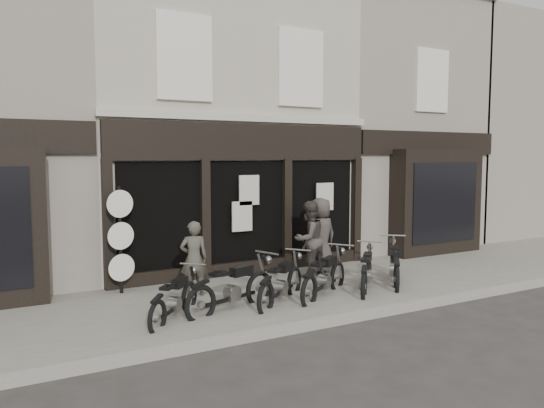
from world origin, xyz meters
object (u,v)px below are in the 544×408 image
motorcycle_3 (325,280)px  motorcycle_1 (233,292)px  motorcycle_5 (395,268)px  man_left (194,258)px  man_right (320,236)px  advert_sign_post (121,244)px  motorcycle_0 (175,303)px  motorcycle_2 (281,286)px  man_centre (309,239)px  motorcycle_4 (367,275)px

motorcycle_3 → motorcycle_1: bearing=146.7°
motorcycle_5 → man_left: size_ratio=1.20×
man_right → advert_sign_post: bearing=-8.7°
motorcycle_0 → advert_sign_post: 2.39m
motorcycle_0 → motorcycle_3: bearing=-47.2°
motorcycle_1 → advert_sign_post: advert_sign_post is taller
motorcycle_3 → man_left: size_ratio=1.25×
motorcycle_2 → advert_sign_post: (-2.74, 2.20, 0.78)m
motorcycle_3 → advert_sign_post: 4.47m
motorcycle_0 → motorcycle_3: (3.34, -0.04, 0.05)m
motorcycle_5 → man_centre: 2.17m
motorcycle_5 → man_centre: (-1.49, 1.46, 0.62)m
motorcycle_0 → man_left: (0.86, 1.26, 0.54)m
motorcycle_0 → motorcycle_4: motorcycle_4 is taller
motorcycle_5 → man_centre: man_centre is taller
motorcycle_2 → motorcycle_3: motorcycle_3 is taller
man_right → man_left: bearing=4.4°
motorcycle_5 → motorcycle_4: bearing=138.8°
motorcycle_1 → motorcycle_5: size_ratio=1.15×
man_left → man_centre: 3.17m
man_centre → advert_sign_post: (-4.46, 0.59, 0.14)m
man_right → advert_sign_post: size_ratio=0.79×
advert_sign_post → motorcycle_2: bearing=-50.3°
motorcycle_5 → man_right: (-1.03, 1.62, 0.65)m
motorcycle_1 → advert_sign_post: (-1.63, 2.21, 0.75)m
motorcycle_2 → motorcycle_3: size_ratio=0.93×
motorcycle_5 → motorcycle_0: bearing=130.5°
motorcycle_1 → man_left: 1.39m
man_left → advert_sign_post: 1.64m
motorcycle_1 → motorcycle_3: 2.17m
man_right → motorcycle_5: bearing=118.8°
man_right → advert_sign_post: 4.93m
motorcycle_3 → motorcycle_5: (2.15, 0.19, 0.01)m
motorcycle_5 → man_centre: bearing=84.6°
man_left → motorcycle_5: bearing=-178.9°
motorcycle_5 → motorcycle_1: bearing=131.1°
motorcycle_4 → man_centre: bearing=60.3°
motorcycle_2 → motorcycle_0: bearing=143.0°
motorcycle_1 → motorcycle_4: size_ratio=1.25×
motorcycle_2 → man_centre: size_ratio=1.00×
motorcycle_2 → motorcycle_4: size_ratio=1.06×
motorcycle_5 → man_left: 4.79m
motorcycle_2 → man_centre: 2.43m
motorcycle_3 → motorcycle_4: 1.17m
motorcycle_0 → advert_sign_post: advert_sign_post is taller
motorcycle_0 → motorcycle_4: size_ratio=0.91×
motorcycle_3 → man_right: man_right is taller
motorcycle_5 → man_left: man_left is taller
motorcycle_0 → man_centre: man_centre is taller
motorcycle_0 → motorcycle_3: size_ratio=0.80×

